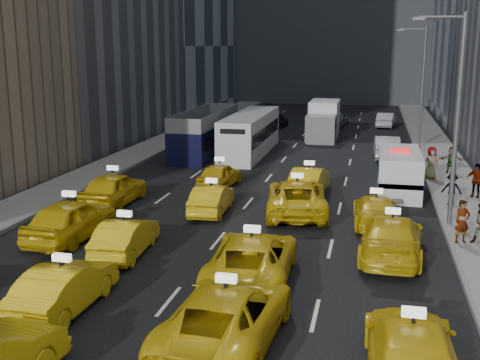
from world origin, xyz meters
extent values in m
plane|color=black|center=(0.00, 0.00, 0.00)|extent=(160.00, 160.00, 0.00)
cube|color=gray|center=(-10.50, 25.00, 0.07)|extent=(3.00, 90.00, 0.15)
cube|color=gray|center=(10.50, 25.00, 0.07)|extent=(3.00, 90.00, 0.15)
cube|color=slate|center=(-9.05, 25.00, 0.09)|extent=(0.15, 90.00, 0.18)
cube|color=slate|center=(9.05, 25.00, 0.09)|extent=(0.15, 90.00, 0.18)
cylinder|color=#595B60|center=(9.30, 12.00, 4.50)|extent=(0.20, 0.20, 9.00)
cylinder|color=#595B60|center=(8.40, 12.00, 8.80)|extent=(1.80, 0.12, 0.12)
cube|color=slate|center=(7.50, 12.00, 8.75)|extent=(0.50, 0.22, 0.12)
cylinder|color=#595B60|center=(9.30, 32.00, 4.50)|extent=(0.20, 0.20, 9.00)
cylinder|color=#595B60|center=(8.40, 32.00, 8.80)|extent=(1.80, 0.12, 0.12)
cube|color=slate|center=(7.50, 32.00, 8.75)|extent=(0.50, 0.22, 0.12)
imported|color=gold|center=(-2.79, 0.72, 0.72)|extent=(1.60, 4.38, 1.43)
imported|color=gold|center=(2.37, -0.19, 0.80)|extent=(2.98, 5.92, 1.61)
imported|color=gold|center=(7.00, -1.02, 0.75)|extent=(2.22, 5.24, 1.51)
imported|color=gold|center=(-5.85, 6.92, 0.84)|extent=(2.26, 5.02, 1.67)
imported|color=gold|center=(-2.96, 5.67, 0.69)|extent=(1.75, 4.27, 1.37)
imported|color=gold|center=(2.18, 4.16, 0.80)|extent=(2.91, 5.86, 1.60)
imported|color=gold|center=(6.75, 7.50, 0.79)|extent=(2.48, 5.52, 1.57)
imported|color=gold|center=(-6.41, 12.32, 0.81)|extent=(1.97, 4.78, 1.62)
imported|color=gold|center=(-1.31, 11.90, 0.67)|extent=(1.61, 4.13, 1.34)
imported|color=gold|center=(2.60, 12.59, 0.81)|extent=(3.45, 6.13, 1.62)
imported|color=gold|center=(6.17, 11.54, 0.66)|extent=(2.07, 4.66, 1.33)
imported|color=gold|center=(-2.28, 17.17, 0.67)|extent=(1.99, 4.08, 1.34)
imported|color=gold|center=(2.74, 16.52, 0.73)|extent=(1.85, 4.53, 1.46)
cube|color=white|center=(7.34, 17.82, 1.11)|extent=(2.20, 5.59, 2.23)
cylinder|color=black|center=(6.43, 15.94, 0.45)|extent=(0.28, 0.89, 0.89)
cylinder|color=black|center=(8.26, 15.94, 0.45)|extent=(0.28, 0.89, 0.89)
cylinder|color=black|center=(6.43, 19.70, 0.45)|extent=(0.28, 0.89, 0.89)
cylinder|color=black|center=(8.26, 19.70, 0.45)|extent=(0.28, 0.89, 0.89)
cube|color=navy|center=(7.34, 17.82, 0.96)|extent=(2.24, 5.60, 0.25)
cube|color=red|center=(7.34, 17.82, 2.31)|extent=(1.02, 0.37, 0.16)
cube|color=black|center=(-5.87, 27.11, 1.55)|extent=(2.67, 10.68, 3.09)
cylinder|color=black|center=(-6.93, 22.70, 0.55)|extent=(0.28, 1.10, 1.10)
cylinder|color=black|center=(-4.81, 22.70, 0.55)|extent=(0.28, 1.10, 1.10)
cylinder|color=black|center=(-6.93, 31.53, 0.55)|extent=(0.28, 1.10, 1.10)
cylinder|color=black|center=(-4.81, 31.53, 0.55)|extent=(0.28, 1.10, 1.10)
cube|color=silver|center=(-2.70, 27.70, 1.45)|extent=(3.17, 11.38, 2.90)
cylinder|color=black|center=(-3.72, 22.99, 0.55)|extent=(0.28, 1.10, 1.10)
cylinder|color=black|center=(-1.68, 22.99, 0.55)|extent=(0.28, 1.10, 1.10)
cylinder|color=black|center=(-3.72, 32.42, 0.55)|extent=(0.28, 1.10, 1.10)
cylinder|color=black|center=(-1.68, 32.42, 0.55)|extent=(0.28, 1.10, 1.10)
cube|color=white|center=(1.83, 36.02, 1.55)|extent=(2.48, 6.83, 3.10)
cylinder|color=black|center=(0.81, 33.53, 0.55)|extent=(0.28, 1.10, 1.10)
cylinder|color=black|center=(2.84, 33.53, 0.55)|extent=(0.28, 1.10, 1.10)
cylinder|color=black|center=(0.81, 38.51, 0.55)|extent=(0.28, 1.10, 1.10)
cylinder|color=black|center=(2.84, 38.51, 0.55)|extent=(0.28, 1.10, 1.10)
imported|color=#B5B9BE|center=(6.88, 28.06, 0.78)|extent=(1.81, 4.80, 1.56)
imported|color=black|center=(-5.84, 41.50, 0.73)|extent=(2.85, 5.44, 1.46)
imported|color=slate|center=(2.27, 44.25, 0.70)|extent=(2.52, 5.01, 1.40)
imported|color=black|center=(-3.09, 42.00, 0.68)|extent=(1.98, 4.12, 1.36)
imported|color=#A0A3A7|center=(7.05, 44.46, 0.71)|extent=(1.91, 4.41, 1.41)
imported|color=gray|center=(9.45, 9.40, 1.01)|extent=(0.74, 0.63, 1.71)
imported|color=gray|center=(9.73, 15.32, 0.91)|extent=(1.06, 0.68, 1.53)
imported|color=gray|center=(11.10, 17.11, 1.02)|extent=(1.11, 0.75, 1.74)
imported|color=gray|center=(9.25, 21.11, 1.09)|extent=(1.04, 0.83, 1.88)
imported|color=gray|center=(10.59, 23.04, 0.94)|extent=(1.51, 0.59, 1.59)
camera|label=1|loc=(5.88, -14.32, 7.71)|focal=45.00mm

